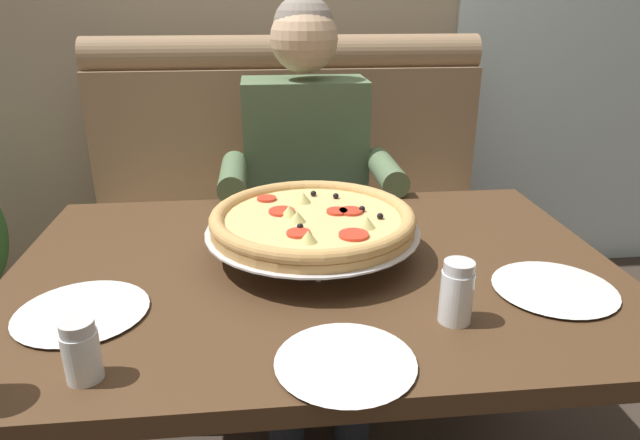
{
  "coord_description": "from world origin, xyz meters",
  "views": [
    {
      "loc": [
        -0.1,
        -1.08,
        1.27
      ],
      "look_at": [
        0.02,
        0.05,
        0.81
      ],
      "focal_mm": 31.73,
      "sensor_mm": 36.0,
      "label": 1
    }
  ],
  "objects_px": {
    "plate_near_left": "(555,286)",
    "dining_table": "(315,300)",
    "booth_bench": "(292,238)",
    "pizza": "(312,221)",
    "shaker_pepper_flakes": "(456,296)",
    "shaker_oregano": "(82,355)",
    "patio_chair": "(515,139)",
    "plate_far_side": "(81,309)",
    "plate_near_right": "(346,359)",
    "diner_main": "(308,182)"
  },
  "relations": [
    {
      "from": "dining_table",
      "to": "pizza",
      "type": "relative_size",
      "value": 2.76
    },
    {
      "from": "shaker_oregano",
      "to": "dining_table",
      "type": "bearing_deg",
      "value": 42.47
    },
    {
      "from": "pizza",
      "to": "plate_far_side",
      "type": "height_order",
      "value": "pizza"
    },
    {
      "from": "pizza",
      "to": "shaker_pepper_flakes",
      "type": "height_order",
      "value": "same"
    },
    {
      "from": "plate_far_side",
      "to": "booth_bench",
      "type": "bearing_deg",
      "value": 67.74
    },
    {
      "from": "plate_near_left",
      "to": "patio_chair",
      "type": "xyz_separation_m",
      "value": [
        0.85,
        2.05,
        -0.22
      ]
    },
    {
      "from": "plate_far_side",
      "to": "patio_chair",
      "type": "xyz_separation_m",
      "value": [
        1.74,
        2.04,
        -0.22
      ]
    },
    {
      "from": "shaker_pepper_flakes",
      "to": "plate_far_side",
      "type": "relative_size",
      "value": 0.49
    },
    {
      "from": "shaker_oregano",
      "to": "pizza",
      "type": "bearing_deg",
      "value": 46.15
    },
    {
      "from": "plate_near_right",
      "to": "plate_far_side",
      "type": "xyz_separation_m",
      "value": [
        -0.45,
        0.2,
        0.0
      ]
    },
    {
      "from": "shaker_pepper_flakes",
      "to": "patio_chair",
      "type": "distance_m",
      "value": 2.4
    },
    {
      "from": "patio_chair",
      "to": "shaker_pepper_flakes",
      "type": "bearing_deg",
      "value": -116.88
    },
    {
      "from": "dining_table",
      "to": "plate_near_right",
      "type": "distance_m",
      "value": 0.37
    },
    {
      "from": "booth_bench",
      "to": "patio_chair",
      "type": "xyz_separation_m",
      "value": [
        1.3,
        0.97,
        0.13
      ]
    },
    {
      "from": "plate_near_right",
      "to": "pizza",
      "type": "bearing_deg",
      "value": 92.09
    },
    {
      "from": "pizza",
      "to": "shaker_pepper_flakes",
      "type": "distance_m",
      "value": 0.37
    },
    {
      "from": "booth_bench",
      "to": "plate_near_right",
      "type": "xyz_separation_m",
      "value": [
        0.01,
        -1.27,
        0.34
      ]
    },
    {
      "from": "pizza",
      "to": "shaker_pepper_flakes",
      "type": "bearing_deg",
      "value": -52.7
    },
    {
      "from": "dining_table",
      "to": "shaker_pepper_flakes",
      "type": "bearing_deg",
      "value": -48.08
    },
    {
      "from": "shaker_pepper_flakes",
      "to": "plate_near_left",
      "type": "height_order",
      "value": "shaker_pepper_flakes"
    },
    {
      "from": "diner_main",
      "to": "plate_far_side",
      "type": "distance_m",
      "value": 0.93
    },
    {
      "from": "booth_bench",
      "to": "shaker_pepper_flakes",
      "type": "height_order",
      "value": "booth_bench"
    },
    {
      "from": "plate_near_left",
      "to": "shaker_pepper_flakes",
      "type": "bearing_deg",
      "value": -159.46
    },
    {
      "from": "dining_table",
      "to": "patio_chair",
      "type": "height_order",
      "value": "patio_chair"
    },
    {
      "from": "shaker_oregano",
      "to": "plate_far_side",
      "type": "bearing_deg",
      "value": 106.92
    },
    {
      "from": "plate_near_right",
      "to": "patio_chair",
      "type": "height_order",
      "value": "patio_chair"
    },
    {
      "from": "dining_table",
      "to": "plate_near_left",
      "type": "xyz_separation_m",
      "value": [
        0.45,
        -0.16,
        0.1
      ]
    },
    {
      "from": "booth_bench",
      "to": "plate_near_left",
      "type": "relative_size",
      "value": 6.41
    },
    {
      "from": "diner_main",
      "to": "shaker_oregano",
      "type": "bearing_deg",
      "value": -112.86
    },
    {
      "from": "booth_bench",
      "to": "patio_chair",
      "type": "relative_size",
      "value": 1.76
    },
    {
      "from": "diner_main",
      "to": "patio_chair",
      "type": "distance_m",
      "value": 1.78
    },
    {
      "from": "pizza",
      "to": "dining_table",
      "type": "bearing_deg",
      "value": -88.28
    },
    {
      "from": "pizza",
      "to": "shaker_oregano",
      "type": "height_order",
      "value": "pizza"
    },
    {
      "from": "diner_main",
      "to": "plate_far_side",
      "type": "bearing_deg",
      "value": -120.72
    },
    {
      "from": "dining_table",
      "to": "shaker_oregano",
      "type": "distance_m",
      "value": 0.53
    },
    {
      "from": "diner_main",
      "to": "shaker_pepper_flakes",
      "type": "distance_m",
      "value": 0.92
    },
    {
      "from": "plate_near_left",
      "to": "dining_table",
      "type": "bearing_deg",
      "value": 160.23
    },
    {
      "from": "plate_far_side",
      "to": "shaker_pepper_flakes",
      "type": "bearing_deg",
      "value": -7.92
    },
    {
      "from": "diner_main",
      "to": "shaker_oregano",
      "type": "distance_m",
      "value": 1.08
    },
    {
      "from": "dining_table",
      "to": "shaker_pepper_flakes",
      "type": "height_order",
      "value": "shaker_pepper_flakes"
    },
    {
      "from": "pizza",
      "to": "plate_near_right",
      "type": "distance_m",
      "value": 0.41
    },
    {
      "from": "dining_table",
      "to": "shaker_oregano",
      "type": "height_order",
      "value": "shaker_oregano"
    },
    {
      "from": "shaker_oregano",
      "to": "plate_near_left",
      "type": "relative_size",
      "value": 0.42
    },
    {
      "from": "dining_table",
      "to": "plate_near_right",
      "type": "relative_size",
      "value": 5.75
    },
    {
      "from": "diner_main",
      "to": "plate_near_left",
      "type": "xyz_separation_m",
      "value": [
        0.41,
        -0.81,
        0.03
      ]
    },
    {
      "from": "booth_bench",
      "to": "dining_table",
      "type": "height_order",
      "value": "booth_bench"
    },
    {
      "from": "booth_bench",
      "to": "pizza",
      "type": "height_order",
      "value": "booth_bench"
    },
    {
      "from": "shaker_oregano",
      "to": "shaker_pepper_flakes",
      "type": "height_order",
      "value": "shaker_pepper_flakes"
    },
    {
      "from": "diner_main",
      "to": "shaker_oregano",
      "type": "height_order",
      "value": "diner_main"
    },
    {
      "from": "diner_main",
      "to": "plate_near_right",
      "type": "relative_size",
      "value": 5.71
    }
  ]
}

